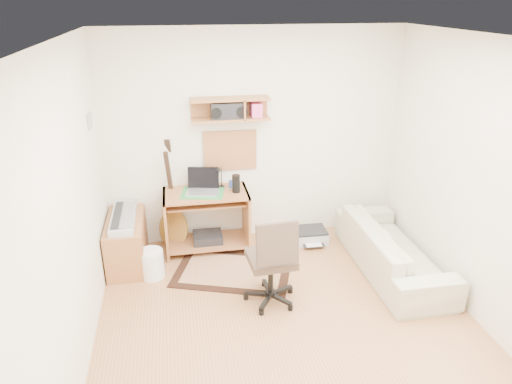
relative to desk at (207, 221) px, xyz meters
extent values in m
cube|color=#AC7547|center=(0.63, -1.73, -0.38)|extent=(3.60, 4.00, 0.01)
cube|color=white|center=(0.63, -1.73, 2.23)|extent=(3.60, 4.00, 0.01)
cube|color=silver|center=(0.63, 0.28, 0.93)|extent=(3.60, 0.01, 2.60)
cube|color=silver|center=(-1.17, -1.73, 0.93)|extent=(0.01, 4.00, 2.60)
cube|color=silver|center=(2.44, -1.73, 0.93)|extent=(0.01, 4.00, 2.60)
cube|color=#A96A3B|center=(0.33, 0.15, 1.32)|extent=(0.90, 0.25, 0.26)
cube|color=tan|center=(0.33, 0.25, 0.79)|extent=(0.64, 0.03, 0.49)
cube|color=#4C8CBF|center=(-1.15, -0.23, 1.34)|extent=(0.02, 0.20, 0.15)
cylinder|color=black|center=(0.36, -0.05, 0.48)|extent=(0.10, 0.10, 0.21)
cylinder|color=#2F498D|center=(0.32, 0.10, 0.42)|extent=(0.06, 0.06, 0.09)
cube|color=black|center=(0.31, 0.15, 1.30)|extent=(0.39, 0.18, 0.20)
cube|color=tan|center=(0.23, -0.59, -0.37)|extent=(1.49, 1.22, 0.02)
cube|color=#A96A3B|center=(-0.95, -0.18, -0.10)|extent=(0.40, 0.90, 0.55)
cube|color=#B2B5BA|center=(-0.95, -0.18, 0.21)|extent=(0.26, 0.82, 0.07)
cylinder|color=white|center=(-0.66, -0.53, -0.21)|extent=(0.27, 0.27, 0.32)
cube|color=#A5A8AA|center=(1.29, -0.05, -0.29)|extent=(0.43, 0.34, 0.16)
imported|color=#BCB795|center=(2.01, -0.85, -0.02)|extent=(0.53, 1.83, 0.71)
camera|label=1|loc=(-0.31, -5.10, 2.53)|focal=32.79mm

